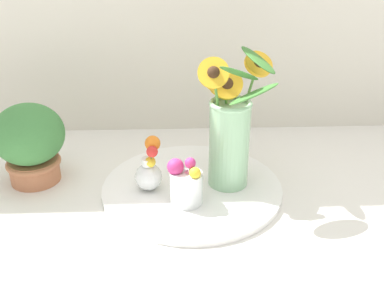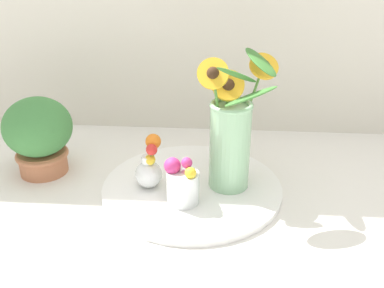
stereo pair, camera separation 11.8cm
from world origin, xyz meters
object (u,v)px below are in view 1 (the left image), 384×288
object	(u,v)px
serving_tray	(192,188)
potted_plant	(30,141)
mason_jar_sunflowers	(231,130)
vase_bulb_right	(149,170)
vase_small_center	(186,184)

from	to	relation	value
serving_tray	potted_plant	bearing A→B (deg)	170.48
mason_jar_sunflowers	vase_bulb_right	xyz separation A→B (m)	(-0.22, -0.03, -0.10)
mason_jar_sunflowers	vase_small_center	size ratio (longest dim) A/B	2.95
mason_jar_sunflowers	vase_small_center	bearing A→B (deg)	-141.94
vase_bulb_right	potted_plant	size ratio (longest dim) A/B	0.65
vase_bulb_right	potted_plant	world-z (taller)	potted_plant
vase_small_center	serving_tray	bearing A→B (deg)	76.66
vase_small_center	potted_plant	size ratio (longest dim) A/B	0.55
vase_bulb_right	potted_plant	bearing A→B (deg)	165.59
serving_tray	vase_bulb_right	bearing A→B (deg)	-174.82
vase_small_center	vase_bulb_right	xyz separation A→B (m)	(-0.10, 0.07, 0.00)
mason_jar_sunflowers	potted_plant	world-z (taller)	mason_jar_sunflowers
serving_tray	vase_small_center	distance (m)	0.10
potted_plant	serving_tray	bearing A→B (deg)	-9.52
mason_jar_sunflowers	vase_bulb_right	distance (m)	0.24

